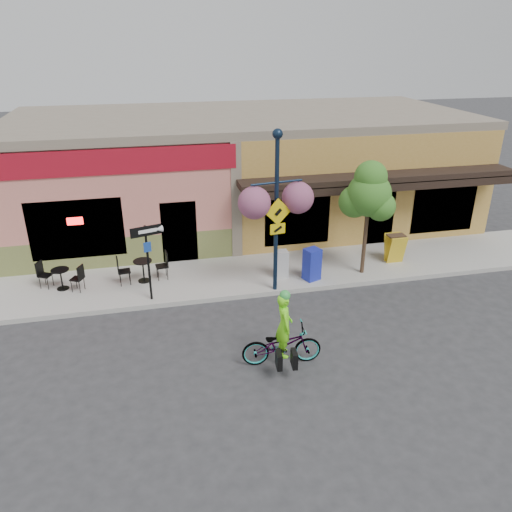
{
  "coord_description": "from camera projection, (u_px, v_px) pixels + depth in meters",
  "views": [
    {
      "loc": [
        -3.91,
        -12.64,
        7.42
      ],
      "look_at": [
        -0.97,
        0.5,
        1.4
      ],
      "focal_mm": 35.0,
      "sensor_mm": 36.0,
      "label": 1
    }
  ],
  "objects": [
    {
      "name": "one_way_sign",
      "position": [
        148.0,
        263.0,
        14.46
      ],
      "size": [
        0.92,
        0.44,
        2.34
      ],
      "primitive_type": null,
      "rotation": [
        0.0,
        0.0,
        0.29
      ],
      "color": "black",
      "rests_on": "sidewalk"
    },
    {
      "name": "bicycle",
      "position": [
        282.0,
        345.0,
        12.09
      ],
      "size": [
        2.0,
        0.85,
        1.02
      ],
      "primitive_type": "imported",
      "rotation": [
        0.0,
        0.0,
        1.48
      ],
      "color": "maroon",
      "rests_on": "ground"
    },
    {
      "name": "sandwich_board",
      "position": [
        397.0,
        250.0,
        17.03
      ],
      "size": [
        0.6,
        0.45,
        1.0
      ],
      "primitive_type": null,
      "rotation": [
        0.0,
        0.0,
        0.01
      ],
      "color": "gold",
      "rests_on": "sidewalk"
    },
    {
      "name": "street_tree",
      "position": [
        367.0,
        218.0,
        15.83
      ],
      "size": [
        1.88,
        1.88,
        3.8
      ],
      "primitive_type": null,
      "rotation": [
        0.0,
        0.0,
        -0.33
      ],
      "color": "#3D7A26",
      "rests_on": "sidewalk"
    },
    {
      "name": "newspaper_box_grey",
      "position": [
        281.0,
        264.0,
        16.14
      ],
      "size": [
        0.42,
        0.38,
        0.89
      ],
      "primitive_type": null,
      "rotation": [
        0.0,
        0.0,
        -0.01
      ],
      "color": "#B4B4B4",
      "rests_on": "sidewalk"
    },
    {
      "name": "newspaper_box_blue",
      "position": [
        312.0,
        264.0,
        15.93
      ],
      "size": [
        0.59,
        0.56,
        1.05
      ],
      "primitive_type": null,
      "rotation": [
        0.0,
        0.0,
        0.36
      ],
      "color": "#1C28A8",
      "rests_on": "sidewalk"
    },
    {
      "name": "building",
      "position": [
        242.0,
        169.0,
        20.83
      ],
      "size": [
        18.2,
        8.2,
        4.5
      ],
      "primitive_type": null,
      "color": "#C67062",
      "rests_on": "ground"
    },
    {
      "name": "curb",
      "position": [
        286.0,
        291.0,
        15.53
      ],
      "size": [
        24.0,
        0.12,
        0.15
      ],
      "primitive_type": "cube",
      "color": "#A8A59E",
      "rests_on": "ground"
    },
    {
      "name": "cafe_set_left",
      "position": [
        61.0,
        276.0,
        15.35
      ],
      "size": [
        1.62,
        1.27,
        0.87
      ],
      "primitive_type": null,
      "rotation": [
        0.0,
        0.0,
        -0.44
      ],
      "color": "black",
      "rests_on": "sidewalk"
    },
    {
      "name": "cafe_set_right",
      "position": [
        143.0,
        268.0,
        15.82
      ],
      "size": [
        1.64,
        0.95,
        0.94
      ],
      "primitive_type": null,
      "rotation": [
        0.0,
        0.0,
        0.11
      ],
      "color": "black",
      "rests_on": "sidewalk"
    },
    {
      "name": "ground",
      "position": [
        291.0,
        302.0,
        15.07
      ],
      "size": [
        90.0,
        90.0,
        0.0
      ],
      "primitive_type": "plane",
      "color": "#2D2D30",
      "rests_on": "ground"
    },
    {
      "name": "lamp_post",
      "position": [
        276.0,
        214.0,
        14.51
      ],
      "size": [
        1.65,
        0.85,
        4.93
      ],
      "primitive_type": null,
      "rotation": [
        0.0,
        0.0,
        0.15
      ],
      "color": "#0F1E31",
      "rests_on": "sidewalk"
    },
    {
      "name": "cyclist_rider",
      "position": [
        284.0,
        334.0,
        11.98
      ],
      "size": [
        0.45,
        0.63,
        1.64
      ],
      "primitive_type": "imported",
      "rotation": [
        0.0,
        0.0,
        1.48
      ],
      "color": "#79FF1A",
      "rests_on": "ground"
    },
    {
      "name": "sidewalk",
      "position": [
        274.0,
        272.0,
        16.82
      ],
      "size": [
        24.0,
        3.0,
        0.15
      ],
      "primitive_type": "cube",
      "color": "#9E9B93",
      "rests_on": "ground"
    }
  ]
}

